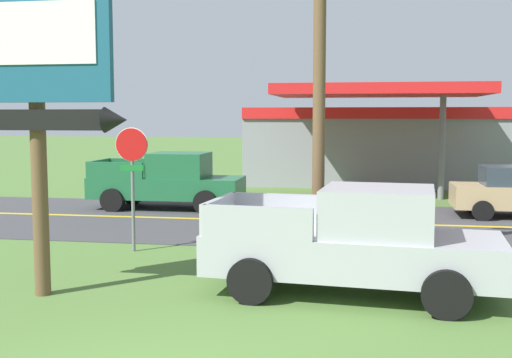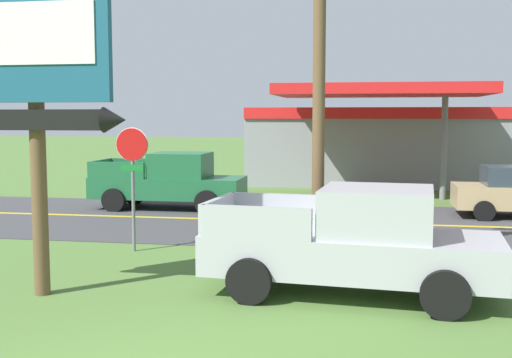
{
  "view_description": "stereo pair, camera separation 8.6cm",
  "coord_description": "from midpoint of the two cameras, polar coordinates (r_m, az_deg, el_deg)",
  "views": [
    {
      "loc": [
        2.38,
        -6.08,
        3.21
      ],
      "look_at": [
        0.0,
        8.0,
        1.8
      ],
      "focal_mm": 44.67,
      "sensor_mm": 36.0,
      "label": 1
    },
    {
      "loc": [
        2.47,
        -6.07,
        3.21
      ],
      "look_at": [
        0.0,
        8.0,
        1.8
      ],
      "focal_mm": 44.67,
      "sensor_mm": 36.0,
      "label": 2
    }
  ],
  "objects": [
    {
      "name": "road_asphalt",
      "position": [
        19.49,
        2.33,
        -3.81
      ],
      "size": [
        140.0,
        8.0,
        0.02
      ],
      "primitive_type": "cube",
      "color": "#3D3D3F",
      "rests_on": "ground"
    },
    {
      "name": "road_centre_line",
      "position": [
        19.49,
        2.33,
        -3.77
      ],
      "size": [
        126.0,
        0.2,
        0.01
      ],
      "primitive_type": "cube",
      "color": "gold",
      "rests_on": "road_asphalt"
    },
    {
      "name": "motel_sign",
      "position": [
        11.76,
        -19.29,
        8.28
      ],
      "size": [
        3.21,
        0.54,
        5.63
      ],
      "color": "brown",
      "rests_on": "ground"
    },
    {
      "name": "stop_sign",
      "position": [
        15.28,
        -11.19,
        1.09
      ],
      "size": [
        0.8,
        0.08,
        2.95
      ],
      "color": "slate",
      "rests_on": "ground"
    },
    {
      "name": "utility_pole",
      "position": [
        13.42,
        5.52,
        11.39
      ],
      "size": [
        1.93,
        0.26,
        8.52
      ],
      "color": "brown",
      "rests_on": "ground"
    },
    {
      "name": "gas_station",
      "position": [
        30.97,
        10.6,
        3.21
      ],
      "size": [
        12.0,
        11.5,
        4.4
      ],
      "color": "gray",
      "rests_on": "ground"
    },
    {
      "name": "pickup_silver_parked_on_lawn",
      "position": [
        11.57,
        8.7,
        -5.63
      ],
      "size": [
        5.35,
        2.59,
        1.96
      ],
      "color": "#A8AAAF",
      "rests_on": "ground"
    },
    {
      "name": "pickup_green_on_road",
      "position": [
        22.22,
        -7.91,
        -0.22
      ],
      "size": [
        5.2,
        2.24,
        1.96
      ],
      "color": "#1E6038",
      "rests_on": "ground"
    }
  ]
}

